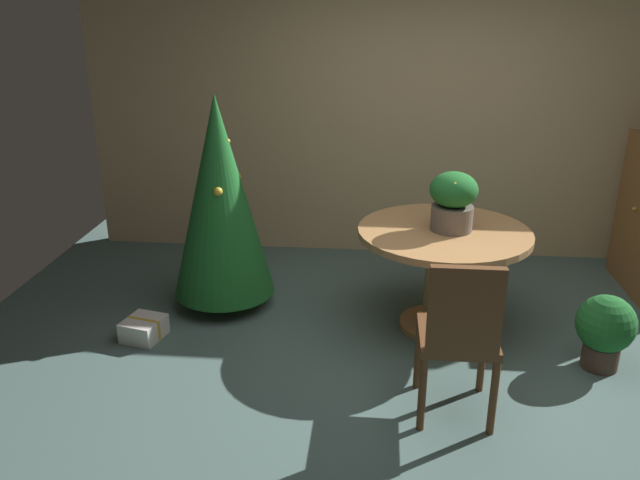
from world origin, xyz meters
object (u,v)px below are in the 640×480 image
at_px(round_dining_table, 442,257).
at_px(gift_box_cream, 144,329).
at_px(holiday_tree, 220,197).
at_px(potted_plant, 605,328).
at_px(flower_vase, 453,200).
at_px(wooden_chair_near, 460,332).

distance_m(round_dining_table, gift_box_cream, 2.15).
distance_m(round_dining_table, holiday_tree, 1.67).
bearing_deg(potted_plant, gift_box_cream, 178.37).
bearing_deg(gift_box_cream, round_dining_table, 9.90).
bearing_deg(holiday_tree, round_dining_table, -7.88).
relative_size(flower_vase, potted_plant, 0.81).
relative_size(holiday_tree, potted_plant, 3.25).
bearing_deg(flower_vase, gift_box_cream, -170.29).
relative_size(holiday_tree, gift_box_cream, 5.09).
bearing_deg(flower_vase, holiday_tree, 172.31).
bearing_deg(gift_box_cream, flower_vase, 9.71).
xyz_separation_m(round_dining_table, wooden_chair_near, (0.00, -1.08, 0.00)).
relative_size(gift_box_cream, potted_plant, 0.64).
distance_m(flower_vase, wooden_chair_near, 1.16).
relative_size(flower_vase, holiday_tree, 0.25).
height_order(flower_vase, wooden_chair_near, flower_vase).
relative_size(round_dining_table, flower_vase, 2.92).
height_order(round_dining_table, flower_vase, flower_vase).
bearing_deg(round_dining_table, wooden_chair_near, -90.00).
relative_size(wooden_chair_near, potted_plant, 1.97).
bearing_deg(flower_vase, round_dining_table, -179.96).
height_order(wooden_chair_near, gift_box_cream, wooden_chair_near).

